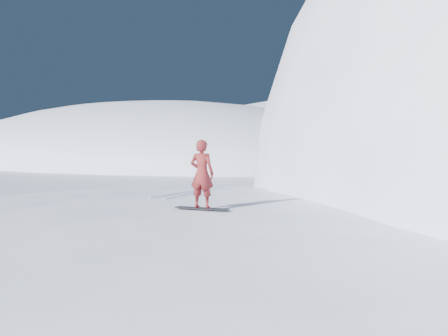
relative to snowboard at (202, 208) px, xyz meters
The scene contains 9 objects.
ground 3.31m from the snowboard, 162.62° to the right, with size 400.00×400.00×0.00m, color white.
near_ridge 3.55m from the snowboard, 116.48° to the left, with size 36.00×28.00×4.80m, color white.
far_ridge_a 93.45m from the snowboard, 140.57° to the left, with size 120.00×70.00×28.00m, color white.
far_ridge_c 117.20m from the snowboard, 111.09° to the left, with size 140.00×90.00×36.00m, color white.
wind_bumps 3.91m from the snowboard, 152.00° to the left, with size 16.00×14.40×1.00m.
snowboard is the anchor object (origin of this frame).
snowboarder 0.97m from the snowboard, ahead, with size 0.69×0.46×1.90m, color maroon.
vapor_plume 65.30m from the snowboard, 137.26° to the left, with size 10.84×8.67×7.58m, color white.
board_tracks 5.02m from the snowboard, 131.33° to the left, with size 1.59×5.95×0.04m.
Camera 1 is at (10.08, -8.48, 4.18)m, focal length 35.00 mm.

